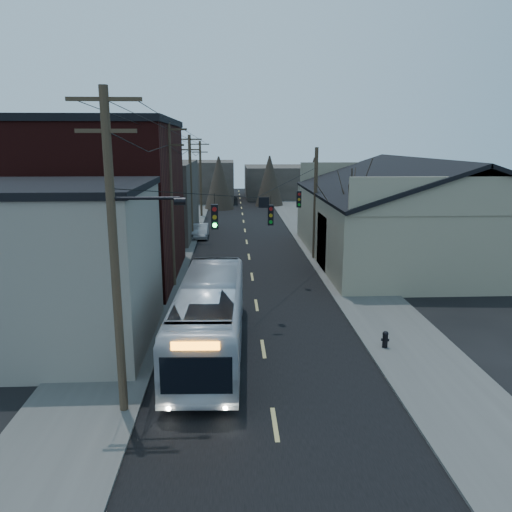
# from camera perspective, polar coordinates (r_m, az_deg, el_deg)

# --- Properties ---
(ground) EXTENTS (160.00, 160.00, 0.00)m
(ground) POSITION_cam_1_polar(r_m,az_deg,el_deg) (15.29, 2.86, -22.62)
(ground) COLOR black
(ground) RESTS_ON ground
(road_surface) EXTENTS (9.00, 110.00, 0.02)m
(road_surface) POSITION_cam_1_polar(r_m,az_deg,el_deg) (43.31, -0.99, 1.10)
(road_surface) COLOR black
(road_surface) RESTS_ON ground
(sidewalk_left) EXTENTS (4.00, 110.00, 0.12)m
(sidewalk_left) POSITION_cam_1_polar(r_m,az_deg,el_deg) (43.59, -9.56, 1.06)
(sidewalk_left) COLOR #474744
(sidewalk_left) RESTS_ON ground
(sidewalk_right) EXTENTS (4.00, 110.00, 0.12)m
(sidewalk_right) POSITION_cam_1_polar(r_m,az_deg,el_deg) (43.98, 7.50, 1.24)
(sidewalk_right) COLOR #474744
(sidewalk_right) RESTS_ON ground
(building_clapboard) EXTENTS (8.00, 8.00, 7.00)m
(building_clapboard) POSITION_cam_1_polar(r_m,az_deg,el_deg) (23.35, -21.94, -1.37)
(building_clapboard) COLOR gray
(building_clapboard) RESTS_ON ground
(building_brick) EXTENTS (10.00, 12.00, 10.00)m
(building_brick) POSITION_cam_1_polar(r_m,az_deg,el_deg) (33.75, -17.78, 5.70)
(building_brick) COLOR black
(building_brick) RESTS_ON ground
(building_left_far) EXTENTS (9.00, 14.00, 7.00)m
(building_left_far) POSITION_cam_1_polar(r_m,az_deg,el_deg) (49.36, -12.39, 6.36)
(building_left_far) COLOR #322D28
(building_left_far) RESTS_ON ground
(warehouse) EXTENTS (16.16, 20.60, 7.73)m
(warehouse) POSITION_cam_1_polar(r_m,az_deg,el_deg) (40.49, 17.98, 3.50)
(warehouse) COLOR gray
(warehouse) RESTS_ON ground
(building_far_left) EXTENTS (10.00, 12.00, 6.00)m
(building_far_left) POSITION_cam_1_polar(r_m,az_deg,el_deg) (77.74, -6.30, 8.50)
(building_far_left) COLOR #322D28
(building_far_left) RESTS_ON ground
(building_far_right) EXTENTS (12.00, 14.00, 5.00)m
(building_far_right) POSITION_cam_1_polar(r_m,az_deg,el_deg) (83.04, 3.00, 8.50)
(building_far_right) COLOR #322D28
(building_far_right) RESTS_ON ground
(bare_tree) EXTENTS (0.40, 0.40, 7.20)m
(bare_tree) POSITION_cam_1_polar(r_m,az_deg,el_deg) (33.72, 10.67, 3.68)
(bare_tree) COLOR black
(bare_tree) RESTS_ON ground
(utility_lines) EXTENTS (11.24, 45.28, 10.50)m
(utility_lines) POSITION_cam_1_polar(r_m,az_deg,el_deg) (36.77, -5.62, 6.73)
(utility_lines) COLOR #382B1E
(utility_lines) RESTS_ON ground
(bus) EXTENTS (3.06, 11.49, 3.18)m
(bus) POSITION_cam_1_polar(r_m,az_deg,el_deg) (21.57, -5.31, -6.91)
(bus) COLOR silver
(bus) RESTS_ON ground
(parked_car) EXTENTS (1.40, 4.00, 1.32)m
(parked_car) POSITION_cam_1_polar(r_m,az_deg,el_deg) (47.52, -6.36, 2.88)
(parked_car) COLOR #94969B
(parked_car) RESTS_ON ground
(fire_hydrant) EXTENTS (0.36, 0.26, 0.75)m
(fire_hydrant) POSITION_cam_1_polar(r_m,az_deg,el_deg) (22.70, 14.55, -9.13)
(fire_hydrant) COLOR black
(fire_hydrant) RESTS_ON sidewalk_right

